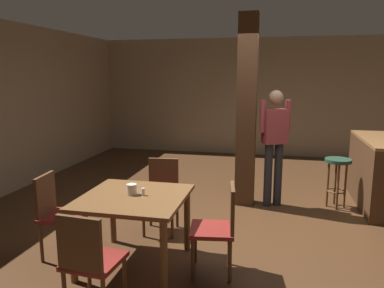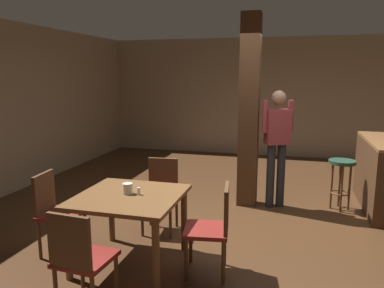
{
  "view_description": "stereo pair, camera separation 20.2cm",
  "coord_description": "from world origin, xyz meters",
  "px_view_note": "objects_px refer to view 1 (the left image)",
  "views": [
    {
      "loc": [
        0.29,
        -4.69,
        1.94
      ],
      "look_at": [
        -0.74,
        -0.08,
        1.06
      ],
      "focal_mm": 35.0,
      "sensor_mm": 36.0,
      "label": 1
    },
    {
      "loc": [
        0.49,
        -4.64,
        1.94
      ],
      "look_at": [
        -0.74,
        -0.08,
        1.06
      ],
      "focal_mm": 35.0,
      "sensor_mm": 36.0,
      "label": 2
    }
  ],
  "objects_px": {
    "dining_table": "(134,206)",
    "napkin_cup": "(132,189)",
    "chair_east": "(220,225)",
    "bar_stool_near": "(338,170)",
    "salt_shaker": "(143,192)",
    "chair_south": "(89,259)",
    "chair_west": "(57,211)",
    "bar_counter": "(372,172)",
    "standing_person": "(274,140)",
    "chair_north": "(162,191)"
  },
  "relations": [
    {
      "from": "dining_table",
      "to": "napkin_cup",
      "type": "xyz_separation_m",
      "value": [
        -0.03,
        0.03,
        0.17
      ]
    },
    {
      "from": "chair_east",
      "to": "bar_stool_near",
      "type": "xyz_separation_m",
      "value": [
        1.4,
        2.24,
        0.05
      ]
    },
    {
      "from": "napkin_cup",
      "to": "salt_shaker",
      "type": "bearing_deg",
      "value": 0.26
    },
    {
      "from": "chair_south",
      "to": "chair_west",
      "type": "xyz_separation_m",
      "value": [
        -0.85,
        0.89,
        0.0
      ]
    },
    {
      "from": "chair_west",
      "to": "bar_counter",
      "type": "bearing_deg",
      "value": 33.52
    },
    {
      "from": "chair_west",
      "to": "standing_person",
      "type": "distance_m",
      "value": 3.13
    },
    {
      "from": "napkin_cup",
      "to": "bar_counter",
      "type": "xyz_separation_m",
      "value": [
        2.82,
        2.42,
        -0.28
      ]
    },
    {
      "from": "napkin_cup",
      "to": "bar_counter",
      "type": "bearing_deg",
      "value": 40.57
    },
    {
      "from": "chair_south",
      "to": "chair_east",
      "type": "xyz_separation_m",
      "value": [
        0.91,
        0.9,
        0.0
      ]
    },
    {
      "from": "napkin_cup",
      "to": "bar_stool_near",
      "type": "relative_size",
      "value": 0.15
    },
    {
      "from": "chair_west",
      "to": "bar_stool_near",
      "type": "distance_m",
      "value": 3.88
    },
    {
      "from": "chair_west",
      "to": "napkin_cup",
      "type": "xyz_separation_m",
      "value": [
        0.86,
        0.02,
        0.29
      ]
    },
    {
      "from": "chair_north",
      "to": "bar_counter",
      "type": "height_order",
      "value": "bar_counter"
    },
    {
      "from": "dining_table",
      "to": "standing_person",
      "type": "bearing_deg",
      "value": 57.48
    },
    {
      "from": "chair_west",
      "to": "bar_stool_near",
      "type": "bearing_deg",
      "value": 35.42
    },
    {
      "from": "chair_east",
      "to": "standing_person",
      "type": "bearing_deg",
      "value": 77.04
    },
    {
      "from": "chair_west",
      "to": "salt_shaker",
      "type": "height_order",
      "value": "chair_west"
    },
    {
      "from": "chair_east",
      "to": "standing_person",
      "type": "relative_size",
      "value": 0.52
    },
    {
      "from": "napkin_cup",
      "to": "chair_west",
      "type": "bearing_deg",
      "value": -178.71
    },
    {
      "from": "standing_person",
      "to": "chair_east",
      "type": "bearing_deg",
      "value": -102.96
    },
    {
      "from": "chair_south",
      "to": "bar_stool_near",
      "type": "relative_size",
      "value": 1.21
    },
    {
      "from": "dining_table",
      "to": "chair_east",
      "type": "relative_size",
      "value": 1.16
    },
    {
      "from": "chair_north",
      "to": "chair_south",
      "type": "bearing_deg",
      "value": -91.54
    },
    {
      "from": "bar_counter",
      "to": "chair_east",
      "type": "bearing_deg",
      "value": -128.36
    },
    {
      "from": "chair_south",
      "to": "salt_shaker",
      "type": "relative_size",
      "value": 11.81
    },
    {
      "from": "dining_table",
      "to": "chair_west",
      "type": "height_order",
      "value": "chair_west"
    },
    {
      "from": "dining_table",
      "to": "chair_west",
      "type": "distance_m",
      "value": 0.9
    },
    {
      "from": "salt_shaker",
      "to": "bar_stool_near",
      "type": "xyz_separation_m",
      "value": [
        2.19,
        2.23,
        -0.22
      ]
    },
    {
      "from": "chair_east",
      "to": "chair_west",
      "type": "relative_size",
      "value": 1.0
    },
    {
      "from": "chair_north",
      "to": "chair_east",
      "type": "xyz_separation_m",
      "value": [
        0.86,
        -0.89,
        0.0
      ]
    },
    {
      "from": "bar_counter",
      "to": "bar_stool_near",
      "type": "distance_m",
      "value": 0.55
    },
    {
      "from": "chair_south",
      "to": "napkin_cup",
      "type": "relative_size",
      "value": 8.14
    },
    {
      "from": "dining_table",
      "to": "chair_west",
      "type": "bearing_deg",
      "value": 179.4
    },
    {
      "from": "bar_stool_near",
      "to": "salt_shaker",
      "type": "bearing_deg",
      "value": -134.43
    },
    {
      "from": "dining_table",
      "to": "bar_counter",
      "type": "xyz_separation_m",
      "value": [
        2.79,
        2.45,
        -0.11
      ]
    },
    {
      "from": "dining_table",
      "to": "bar_stool_near",
      "type": "relative_size",
      "value": 1.41
    },
    {
      "from": "standing_person",
      "to": "bar_counter",
      "type": "xyz_separation_m",
      "value": [
        1.43,
        0.31,
        -0.48
      ]
    },
    {
      "from": "napkin_cup",
      "to": "bar_stool_near",
      "type": "distance_m",
      "value": 3.22
    },
    {
      "from": "chair_east",
      "to": "salt_shaker",
      "type": "height_order",
      "value": "chair_east"
    },
    {
      "from": "chair_north",
      "to": "salt_shaker",
      "type": "bearing_deg",
      "value": -84.78
    },
    {
      "from": "chair_north",
      "to": "chair_west",
      "type": "bearing_deg",
      "value": -134.83
    },
    {
      "from": "chair_west",
      "to": "dining_table",
      "type": "bearing_deg",
      "value": -0.6
    },
    {
      "from": "napkin_cup",
      "to": "standing_person",
      "type": "xyz_separation_m",
      "value": [
        1.39,
        2.1,
        0.2
      ]
    },
    {
      "from": "chair_north",
      "to": "napkin_cup",
      "type": "bearing_deg",
      "value": -92.68
    },
    {
      "from": "chair_south",
      "to": "bar_stool_near",
      "type": "bearing_deg",
      "value": 53.62
    },
    {
      "from": "chair_north",
      "to": "bar_stool_near",
      "type": "distance_m",
      "value": 2.64
    },
    {
      "from": "chair_south",
      "to": "chair_west",
      "type": "relative_size",
      "value": 1.0
    },
    {
      "from": "dining_table",
      "to": "standing_person",
      "type": "xyz_separation_m",
      "value": [
        1.36,
        2.13,
        0.37
      ]
    },
    {
      "from": "chair_west",
      "to": "napkin_cup",
      "type": "distance_m",
      "value": 0.9
    },
    {
      "from": "chair_north",
      "to": "bar_stool_near",
      "type": "relative_size",
      "value": 1.21
    }
  ]
}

